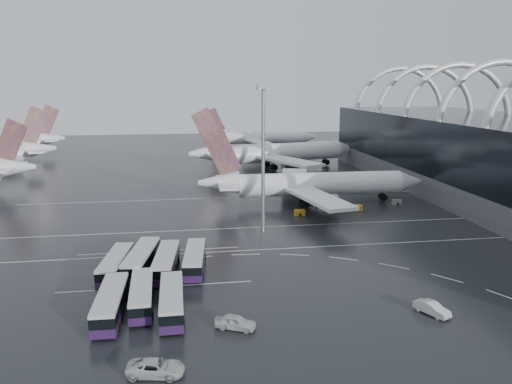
{
  "coord_description": "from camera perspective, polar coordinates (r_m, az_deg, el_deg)",
  "views": [
    {
      "loc": [
        -19.93,
        -85.17,
        28.95
      ],
      "look_at": [
        -4.67,
        13.93,
        7.0
      ],
      "focal_mm": 35.0,
      "sensor_mm": 36.0,
      "label": 1
    }
  ],
  "objects": [
    {
      "name": "bus_row_near_a",
      "position": [
        80.02,
        -15.71,
        -7.99
      ],
      "size": [
        4.47,
        13.3,
        3.21
      ],
      "rotation": [
        0.0,
        0.0,
        1.45
      ],
      "color": "#2C1440",
      "rests_on": "ground"
    },
    {
      "name": "gse_cart_belly_a",
      "position": [
        118.34,
        11.48,
        -1.76
      ],
      "size": [
        2.24,
        1.32,
        1.22
      ],
      "primitive_type": "cube",
      "color": "#C38F1A",
      "rests_on": "ground"
    },
    {
      "name": "airliner_main",
      "position": [
        122.08,
        6.06,
        0.83
      ],
      "size": [
        55.55,
        48.88,
        18.87
      ],
      "rotation": [
        0.0,
        0.0,
        -0.02
      ],
      "color": "white",
      "rests_on": "ground"
    },
    {
      "name": "van_curve_a",
      "position": [
        54.35,
        -11.4,
        -19.1
      ],
      "size": [
        6.26,
        3.73,
        1.63
      ],
      "primitive_type": "imported",
      "rotation": [
        0.0,
        0.0,
        1.39
      ],
      "color": "silver",
      "rests_on": "ground"
    },
    {
      "name": "bus_bay_line_north",
      "position": [
        90.05,
        -10.95,
        -6.64
      ],
      "size": [
        28.0,
        0.25,
        0.01
      ],
      "primitive_type": "cube",
      "color": "beige",
      "rests_on": "ground"
    },
    {
      "name": "bus_row_far_b",
      "position": [
        68.7,
        -12.95,
        -11.36
      ],
      "size": [
        3.31,
        12.56,
        3.07
      ],
      "rotation": [
        0.0,
        0.0,
        1.6
      ],
      "color": "#2C1440",
      "rests_on": "ground"
    },
    {
      "name": "airliner_gate_c",
      "position": [
        226.95,
        0.19,
        6.19
      ],
      "size": [
        51.67,
        47.7,
        18.43
      ],
      "rotation": [
        0.0,
        0.0,
        -0.05
      ],
      "color": "white",
      "rests_on": "ground"
    },
    {
      "name": "lane_marking_mid",
      "position": [
        103.33,
        2.73,
        -3.93
      ],
      "size": [
        120.0,
        0.25,
        0.01
      ],
      "primitive_type": "cube",
      "color": "beige",
      "rests_on": "ground"
    },
    {
      "name": "gse_cart_belly_c",
      "position": [
        112.03,
        5.01,
        -2.35
      ],
      "size": [
        2.26,
        1.34,
        1.23
      ],
      "primitive_type": "cube",
      "color": "#C38F1A",
      "rests_on": "ground"
    },
    {
      "name": "jet_remote_far",
      "position": [
        220.93,
        -26.69,
        4.89
      ],
      "size": [
        44.67,
        36.51,
        20.51
      ],
      "rotation": [
        0.0,
        0.0,
        3.6
      ],
      "color": "white",
      "rests_on": "ground"
    },
    {
      "name": "airliner_gate_b",
      "position": [
        171.33,
        1.96,
        4.43
      ],
      "size": [
        61.26,
        54.24,
        21.45
      ],
      "rotation": [
        0.0,
        0.0,
        0.24
      ],
      "color": "white",
      "rests_on": "ground"
    },
    {
      "name": "van_curve_c",
      "position": [
        69.18,
        19.48,
        -12.42
      ],
      "size": [
        3.67,
        5.06,
        1.59
      ],
      "primitive_type": "imported",
      "rotation": [
        0.0,
        0.0,
        0.47
      ],
      "color": "silver",
      "rests_on": "ground"
    },
    {
      "name": "gse_cart_belly_d",
      "position": [
        126.09,
        15.79,
        -1.12
      ],
      "size": [
        2.2,
        1.3,
        1.2
      ],
      "primitive_type": "cube",
      "color": "slate",
      "rests_on": "ground"
    },
    {
      "name": "bus_row_near_c",
      "position": [
        79.37,
        -10.24,
        -7.87
      ],
      "size": [
        4.22,
        13.45,
        3.26
      ],
      "rotation": [
        0.0,
        0.0,
        1.48
      ],
      "color": "#2C1440",
      "rests_on": "ground"
    },
    {
      "name": "bus_row_far_a",
      "position": [
        67.06,
        -16.28,
        -12.06
      ],
      "size": [
        3.41,
        13.39,
        3.28
      ],
      "rotation": [
        0.0,
        0.0,
        1.55
      ],
      "color": "#2C1440",
      "rests_on": "ground"
    },
    {
      "name": "floodlight_mast",
      "position": [
        95.77,
        0.82,
        5.77
      ],
      "size": [
        2.19,
        2.19,
        28.6
      ],
      "color": "gray",
      "rests_on": "ground"
    },
    {
      "name": "bus_bay_line_south",
      "position": [
        75.09,
        -11.37,
        -10.58
      ],
      "size": [
        28.0,
        0.25,
        0.01
      ],
      "primitive_type": "cube",
      "color": "beige",
      "rests_on": "ground"
    },
    {
      "name": "bus_row_near_b",
      "position": [
        80.9,
        -12.97,
        -7.53
      ],
      "size": [
        5.31,
        14.25,
        3.43
      ],
      "rotation": [
        0.0,
        0.0,
        1.41
      ],
      "color": "#2C1440",
      "rests_on": "ground"
    },
    {
      "name": "bus_row_far_c",
      "position": [
        66.15,
        -9.62,
        -12.12
      ],
      "size": [
        3.16,
        12.92,
        3.18
      ],
      "rotation": [
        0.0,
        0.0,
        1.58
      ],
      "color": "#2C1440",
      "rests_on": "ground"
    },
    {
      "name": "lane_marking_far",
      "position": [
        130.01,
        0.28,
        -0.52
      ],
      "size": [
        120.0,
        0.25,
        0.01
      ],
      "primitive_type": "cube",
      "color": "beige",
      "rests_on": "ground"
    },
    {
      "name": "ground",
      "position": [
        92.14,
        4.21,
        -6.0
      ],
      "size": [
        420.0,
        420.0,
        0.0
      ],
      "primitive_type": "plane",
      "color": "black",
      "rests_on": "ground"
    },
    {
      "name": "bus_row_near_d",
      "position": [
        80.04,
        -7.02,
        -7.62
      ],
      "size": [
        4.09,
        13.08,
        3.17
      ],
      "rotation": [
        0.0,
        0.0,
        1.48
      ],
      "color": "#2C1440",
      "rests_on": "ground"
    },
    {
      "name": "lane_marking_near",
      "position": [
        90.29,
        4.5,
        -6.39
      ],
      "size": [
        120.0,
        0.25,
        0.01
      ],
      "primitive_type": "cube",
      "color": "beige",
      "rests_on": "ground"
    },
    {
      "name": "van_curve_b",
      "position": [
        61.96,
        -2.38,
        -14.63
      ],
      "size": [
        5.38,
        3.86,
        1.7
      ],
      "primitive_type": "imported",
      "rotation": [
        0.0,
        0.0,
        1.15
      ],
      "color": "silver",
      "rests_on": "ground"
    }
  ]
}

